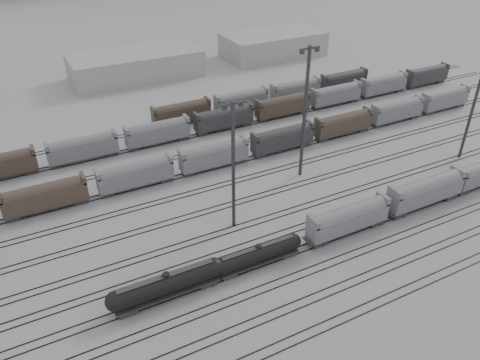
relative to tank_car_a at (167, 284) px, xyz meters
name	(u,v)px	position (x,y,z in m)	size (l,w,h in m)	color
ground	(253,271)	(13.66, -1.00, -2.55)	(900.00, 900.00, 0.00)	#AEAEB2
tracks	(208,213)	(13.66, 16.50, -2.47)	(220.00, 71.50, 0.16)	black
tank_car_a	(167,284)	(0.00, 0.00, 0.00)	(17.81, 2.97, 4.40)	#262628
tank_car_b	(258,254)	(15.07, 0.00, -0.33)	(15.48, 2.58, 3.82)	#262628
hopper_car_a	(348,217)	(32.55, 0.00, 0.87)	(15.45, 3.07, 5.52)	#262628
hopper_car_b	(426,190)	(50.45, 0.00, 1.10)	(16.49, 3.28, 5.90)	#262628
light_mast_c	(233,164)	(16.34, 11.13, 9.92)	(3.76, 0.60, 23.49)	#353538
light_mast_d	(305,111)	(36.43, 20.25, 11.81)	(4.33, 0.69, 27.06)	#353538
light_mast_e	(474,102)	(72.34, 10.29, 10.43)	(3.91, 0.63, 24.46)	#353538
bg_string_near	(214,156)	(21.66, 31.00, 0.25)	(151.00, 3.00, 5.60)	gray
bg_string_mid	(224,119)	(31.66, 47.00, 0.25)	(151.00, 3.00, 5.60)	#262628
bg_string_far	(269,96)	(49.16, 55.00, 0.25)	(66.00, 3.00, 5.60)	#4A3A2F
warehouse_mid	(136,65)	(23.66, 94.00, 1.45)	(40.00, 18.00, 8.00)	#ABABAE
warehouse_right	(273,44)	(73.66, 94.00, 1.45)	(35.00, 18.00, 8.00)	#ABABAE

